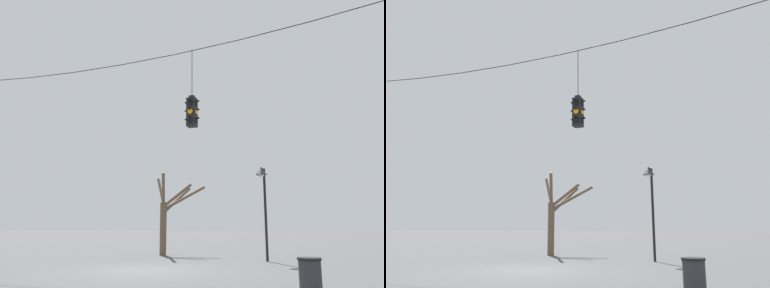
# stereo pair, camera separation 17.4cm
# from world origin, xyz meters

# --- Properties ---
(ground_plane) EXTENTS (200.00, 200.00, 0.00)m
(ground_plane) POSITION_xyz_m (0.00, 0.00, 0.00)
(ground_plane) COLOR #4C4C4F
(span_wire) EXTENTS (17.90, 0.03, 0.52)m
(span_wire) POSITION_xyz_m (0.00, -0.24, 8.45)
(span_wire) COLOR black
(traffic_light_near_left_pole) EXTENTS (0.58, 0.58, 3.08)m
(traffic_light_near_left_pole) POSITION_xyz_m (1.96, -0.24, 5.81)
(traffic_light_near_left_pole) COLOR black
(street_lamp) EXTENTS (0.55, 0.93, 4.31)m
(street_lamp) POSITION_xyz_m (3.43, 4.80, 3.41)
(street_lamp) COLOR black
(street_lamp) RESTS_ON ground_plane
(bare_tree) EXTENTS (2.97, 2.70, 4.50)m
(bare_tree) POSITION_xyz_m (-2.45, 6.61, 2.26)
(bare_tree) COLOR brown
(bare_tree) RESTS_ON ground_plane
(trash_bin) EXTENTS (0.56, 0.56, 0.89)m
(trash_bin) POSITION_xyz_m (6.20, -3.22, 0.45)
(trash_bin) COLOR #2D2D33
(trash_bin) RESTS_ON ground_plane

